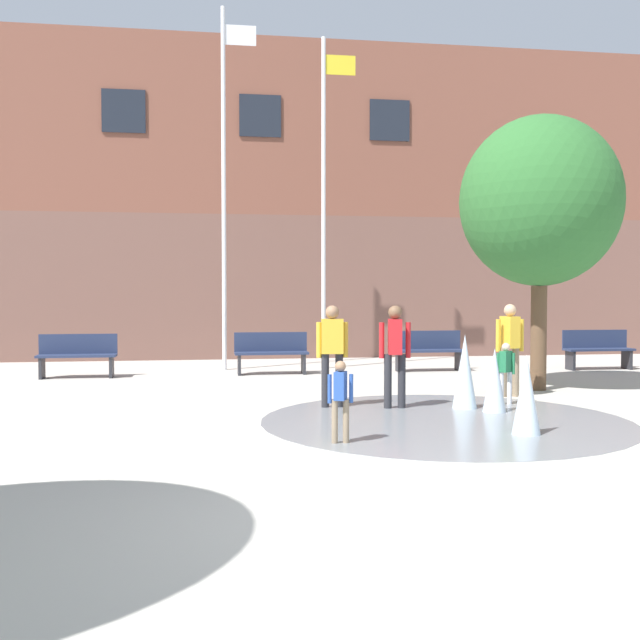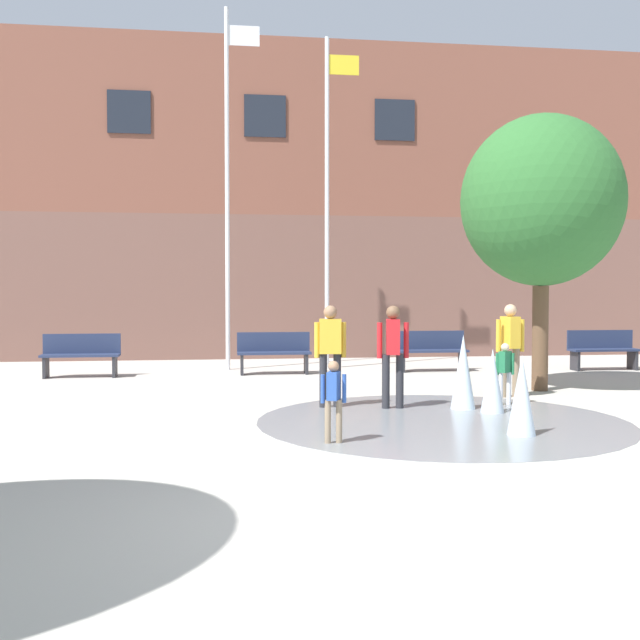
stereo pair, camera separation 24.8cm
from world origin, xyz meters
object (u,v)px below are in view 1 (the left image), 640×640
(adult_watching, at_px, (395,348))
(child_with_pink_shirt, at_px, (340,395))
(child_running, at_px, (506,368))
(street_tree_near_building, at_px, (540,202))
(park_bench_center, at_px, (77,355))
(park_bench_near_trashcan, at_px, (428,350))
(park_bench_far_right, at_px, (597,349))
(flagpole_right, at_px, (325,194))
(flagpole_left, at_px, (225,179))
(adult_near_bench, at_px, (332,348))
(adult_in_red, at_px, (510,342))
(park_bench_under_right_flagpole, at_px, (271,352))

(adult_watching, height_order, child_with_pink_shirt, adult_watching)
(adult_watching, xyz_separation_m, child_running, (1.85, 0.11, -0.35))
(street_tree_near_building, bearing_deg, park_bench_center, 159.23)
(adult_watching, distance_m, child_with_pink_shirt, 2.84)
(park_bench_near_trashcan, relative_size, park_bench_far_right, 1.00)
(park_bench_near_trashcan, height_order, flagpole_right, flagpole_right)
(park_bench_near_trashcan, height_order, flagpole_left, flagpole_left)
(adult_near_bench, bearing_deg, adult_in_red, 19.29)
(adult_in_red, height_order, child_running, adult_in_red)
(park_bench_near_trashcan, relative_size, adult_watching, 1.01)
(flagpole_right, xyz_separation_m, street_tree_near_building, (3.26, -4.42, -0.66))
(flagpole_left, bearing_deg, child_with_pink_shirt, -82.49)
(flagpole_left, bearing_deg, street_tree_near_building, -38.45)
(park_bench_center, height_order, child_with_pink_shirt, child_with_pink_shirt)
(park_bench_near_trashcan, relative_size, adult_near_bench, 1.01)
(park_bench_center, height_order, park_bench_near_trashcan, same)
(park_bench_under_right_flagpole, bearing_deg, child_with_pink_shirt, -88.66)
(park_bench_under_right_flagpole, height_order, adult_near_bench, adult_near_bench)
(flagpole_right, height_order, street_tree_near_building, flagpole_right)
(flagpole_left, height_order, flagpole_right, flagpole_left)
(park_bench_near_trashcan, bearing_deg, park_bench_under_right_flagpole, -178.32)
(child_with_pink_shirt, height_order, adult_near_bench, adult_near_bench)
(adult_watching, relative_size, child_running, 1.61)
(park_bench_near_trashcan, distance_m, adult_in_red, 4.23)
(child_running, distance_m, street_tree_near_building, 3.50)
(child_running, relative_size, flagpole_left, 0.12)
(park_bench_far_right, height_order, flagpole_right, flagpole_right)
(park_bench_center, xyz_separation_m, park_bench_far_right, (11.63, -0.07, 0.00))
(adult_in_red, relative_size, flagpole_left, 0.19)
(park_bench_center, bearing_deg, child_running, -33.30)
(park_bench_under_right_flagpole, bearing_deg, flagpole_right, 38.14)
(park_bench_near_trashcan, bearing_deg, child_with_pink_shirt, -113.96)
(child_with_pink_shirt, distance_m, adult_near_bench, 2.79)
(park_bench_center, height_order, flagpole_left, flagpole_left)
(park_bench_far_right, xyz_separation_m, adult_watching, (-6.08, -4.91, 0.45))
(park_bench_far_right, distance_m, adult_near_bench, 8.45)
(adult_near_bench, relative_size, street_tree_near_building, 0.32)
(park_bench_center, relative_size, child_running, 1.62)
(adult_near_bench, bearing_deg, park_bench_near_trashcan, 65.16)
(park_bench_under_right_flagpole, relative_size, child_running, 1.62)
(park_bench_near_trashcan, xyz_separation_m, adult_watching, (-2.09, -5.15, 0.45))
(adult_near_bench, distance_m, street_tree_near_building, 4.99)
(park_bench_near_trashcan, xyz_separation_m, flagpole_left, (-4.53, 0.96, 3.90))
(adult_near_bench, xyz_separation_m, street_tree_near_building, (4.07, 1.44, 2.50))
(adult_watching, height_order, flagpole_right, flagpole_right)
(park_bench_under_right_flagpole, distance_m, adult_watching, 5.28)
(park_bench_center, relative_size, adult_watching, 1.01)
(flagpole_right, bearing_deg, adult_watching, -88.80)
(child_running, bearing_deg, park_bench_center, -71.70)
(child_with_pink_shirt, bearing_deg, flagpole_right, 14.17)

